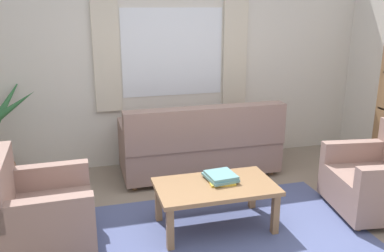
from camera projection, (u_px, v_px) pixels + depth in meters
The scene contains 9 objects.
ground_plane at pixel (231, 246), 3.60m from camera, with size 6.24×6.24×0.00m, color gray.
wall_back at pixel (172, 64), 5.32m from camera, with size 5.32×0.12×2.60m, color silver.
window_with_curtains at pixel (173, 53), 5.20m from camera, with size 1.98×0.07×1.40m.
area_rug at pixel (231, 246), 3.60m from camera, with size 2.63×2.08×0.01m, color #4C5684.
couch at pixel (200, 146), 5.04m from camera, with size 1.90×0.82×0.92m.
armchair_left at pixel (36, 213), 3.45m from camera, with size 0.84×0.86×0.88m.
armchair_right at pixel (381, 179), 4.12m from camera, with size 0.93×0.95×0.88m.
coffee_table at pixel (215, 190), 3.81m from camera, with size 1.10×0.64×0.44m.
book_stack_on_table at pixel (221, 177), 3.87m from camera, with size 0.29×0.34×0.07m.
Camera 1 is at (-1.16, -2.95, 2.03)m, focal length 38.51 mm.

